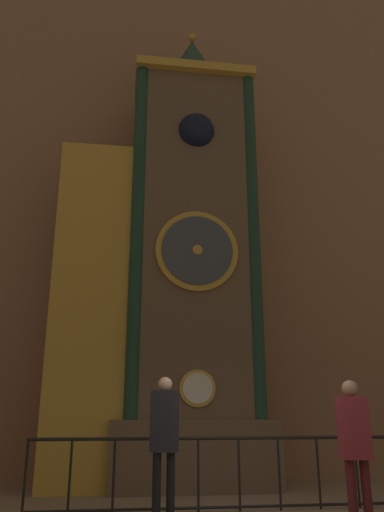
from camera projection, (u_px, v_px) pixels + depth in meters
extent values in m
cube|color=#936B4C|center=(192.00, 144.00, 12.85)|extent=(24.00, 0.30, 15.94)
cube|color=brown|center=(192.00, 453.00, 9.45)|extent=(3.11, 1.61, 1.23)
cube|color=brown|center=(192.00, 234.00, 10.77)|extent=(2.49, 1.40, 7.61)
cube|color=gold|center=(193.00, 85.00, 11.78)|extent=(2.69, 1.54, 0.20)
cylinder|color=gold|center=(197.00, 388.00, 9.11)|extent=(0.67, 0.05, 0.67)
cylinder|color=silver|center=(198.00, 388.00, 9.08)|extent=(0.55, 0.03, 0.55)
cylinder|color=gold|center=(197.00, 251.00, 9.90)|extent=(1.66, 0.07, 1.66)
cylinder|color=#3D424C|center=(197.00, 250.00, 9.86)|extent=(1.42, 0.04, 1.42)
cylinder|color=gold|center=(198.00, 250.00, 9.84)|extent=(0.20, 0.03, 0.20)
cube|color=#3A2D21|center=(193.00, 142.00, 11.21)|extent=(1.00, 0.42, 1.00)
sphere|color=black|center=(196.00, 132.00, 10.81)|extent=(0.80, 0.80, 0.80)
cylinder|color=#193828|center=(138.00, 221.00, 10.04)|extent=(0.29, 0.29, 7.61)
cylinder|color=#193828|center=(253.00, 227.00, 10.35)|extent=(0.29, 0.29, 7.61)
cylinder|color=gold|center=(192.00, 79.00, 11.95)|extent=(1.02, 1.02, 0.30)
cone|color=#1C3D2C|center=(192.00, 57.00, 12.14)|extent=(0.96, 0.96, 0.96)
sphere|color=gold|center=(192.00, 37.00, 12.32)|extent=(0.20, 0.20, 0.20)
cube|color=maroon|center=(92.00, 308.00, 10.05)|extent=(1.46, 1.19, 6.73)
cube|color=gold|center=(91.00, 302.00, 9.48)|extent=(1.54, 0.06, 6.73)
cylinder|color=black|center=(25.00, 477.00, 6.92)|extent=(0.04, 0.04, 1.01)
cylinder|color=black|center=(70.00, 476.00, 7.00)|extent=(0.04, 0.04, 1.01)
cylinder|color=black|center=(114.00, 475.00, 7.08)|extent=(0.04, 0.04, 1.01)
cylinder|color=black|center=(156.00, 475.00, 7.16)|extent=(0.04, 0.04, 1.01)
cylinder|color=black|center=(198.00, 474.00, 7.24)|extent=(0.04, 0.04, 1.01)
cylinder|color=black|center=(239.00, 473.00, 7.32)|extent=(0.04, 0.04, 1.01)
cylinder|color=black|center=(279.00, 473.00, 7.40)|extent=(0.04, 0.04, 1.01)
cylinder|color=black|center=(318.00, 472.00, 7.48)|extent=(0.04, 0.04, 1.01)
cylinder|color=black|center=(357.00, 471.00, 7.56)|extent=(0.04, 0.04, 1.01)
cylinder|color=black|center=(218.00, 438.00, 7.43)|extent=(5.48, 0.05, 0.05)
cylinder|color=black|center=(219.00, 507.00, 7.15)|extent=(5.48, 0.04, 0.04)
cylinder|color=black|center=(156.00, 489.00, 6.32)|extent=(0.11, 0.11, 0.87)
cylinder|color=black|center=(171.00, 489.00, 6.34)|extent=(0.11, 0.11, 0.87)
cube|color=black|center=(165.00, 421.00, 6.57)|extent=(0.39, 0.32, 0.77)
sphere|color=tan|center=(165.00, 384.00, 6.71)|extent=(0.19, 0.19, 0.19)
cylinder|color=#461518|center=(353.00, 498.00, 5.75)|extent=(0.11, 0.11, 0.83)
cylinder|color=#461518|center=(367.00, 498.00, 5.77)|extent=(0.11, 0.11, 0.83)
cube|color=maroon|center=(353.00, 427.00, 5.99)|extent=(0.35, 0.24, 0.72)
sphere|color=#8C664C|center=(350.00, 389.00, 6.13)|extent=(0.20, 0.20, 0.20)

